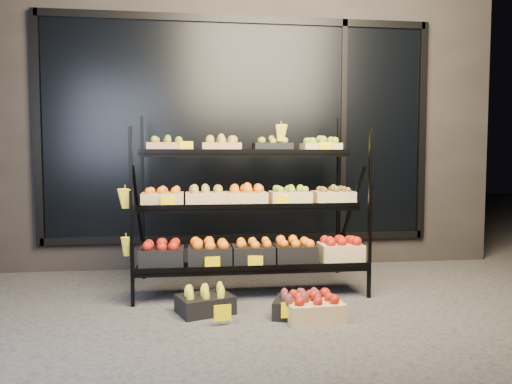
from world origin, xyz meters
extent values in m
plane|color=#514F4C|center=(0.00, 0.00, 0.00)|extent=(24.00, 24.00, 0.00)
cube|color=#2D2826|center=(0.00, 2.60, 1.75)|extent=(6.00, 2.00, 3.50)
cube|color=black|center=(0.00, 1.58, 1.55)|extent=(4.20, 0.04, 2.40)
cube|color=black|center=(0.00, 1.56, 0.34)|extent=(4.30, 0.06, 0.08)
cube|color=black|center=(0.00, 1.56, 2.76)|extent=(4.30, 0.06, 0.08)
cube|color=black|center=(-2.15, 1.56, 1.55)|extent=(0.08, 0.06, 2.50)
cube|color=black|center=(2.15, 1.56, 1.55)|extent=(0.08, 0.06, 2.50)
cube|color=black|center=(1.20, 1.56, 1.55)|extent=(0.06, 0.06, 2.50)
cylinder|color=black|center=(1.55, 1.53, 1.05)|extent=(0.02, 0.02, 0.25)
cube|color=black|center=(-1.02, 0.18, 0.75)|extent=(0.03, 0.03, 1.50)
cube|color=black|center=(1.02, 0.18, 0.75)|extent=(0.03, 0.03, 1.50)
cube|color=black|center=(-1.02, 1.15, 0.83)|extent=(0.03, 0.03, 1.66)
cube|color=black|center=(1.02, 1.15, 0.83)|extent=(0.03, 0.03, 1.66)
cube|color=black|center=(0.00, 0.35, 0.27)|extent=(2.05, 0.42, 0.03)
cube|color=black|center=(0.00, 0.15, 0.30)|extent=(2.05, 0.02, 0.05)
cube|color=black|center=(0.00, 0.65, 0.77)|extent=(2.05, 0.40, 0.03)
cube|color=black|center=(0.00, 0.46, 0.80)|extent=(2.05, 0.02, 0.05)
cube|color=black|center=(0.00, 0.95, 1.27)|extent=(2.05, 0.40, 0.03)
cube|color=black|center=(0.00, 0.76, 1.30)|extent=(2.05, 0.02, 0.05)
cube|color=tan|center=(-0.76, 0.95, 1.33)|extent=(0.38, 0.28, 0.11)
ellipsoid|color=#8CA228|center=(-0.76, 0.95, 1.42)|extent=(0.32, 0.24, 0.07)
cube|color=tan|center=(-0.23, 0.95, 1.33)|extent=(0.38, 0.28, 0.11)
ellipsoid|color=gold|center=(-0.23, 0.95, 1.42)|extent=(0.32, 0.24, 0.07)
cube|color=black|center=(0.28, 0.95, 1.33)|extent=(0.38, 0.28, 0.11)
ellipsoid|color=#8CA228|center=(0.28, 0.95, 1.42)|extent=(0.32, 0.24, 0.07)
cube|color=tan|center=(0.78, 0.95, 1.33)|extent=(0.38, 0.28, 0.11)
ellipsoid|color=#8CA228|center=(0.78, 0.95, 1.42)|extent=(0.32, 0.24, 0.07)
cube|color=tan|center=(-0.79, 0.65, 0.85)|extent=(0.38, 0.28, 0.14)
ellipsoid|color=orange|center=(-0.79, 0.65, 0.95)|extent=(0.32, 0.24, 0.07)
cube|color=tan|center=(-0.39, 0.65, 0.85)|extent=(0.38, 0.28, 0.14)
ellipsoid|color=gold|center=(-0.39, 0.65, 0.95)|extent=(0.32, 0.24, 0.07)
cube|color=tan|center=(-0.02, 0.65, 0.85)|extent=(0.38, 0.28, 0.14)
ellipsoid|color=orange|center=(-0.02, 0.65, 0.95)|extent=(0.32, 0.24, 0.07)
cube|color=tan|center=(0.40, 0.65, 0.85)|extent=(0.38, 0.28, 0.14)
ellipsoid|color=#8CA228|center=(0.40, 0.65, 0.95)|extent=(0.32, 0.24, 0.07)
cube|color=tan|center=(0.83, 0.65, 0.85)|extent=(0.38, 0.28, 0.14)
ellipsoid|color=brown|center=(0.83, 0.65, 0.95)|extent=(0.32, 0.24, 0.07)
cube|color=black|center=(-0.79, 0.35, 0.37)|extent=(0.38, 0.28, 0.18)
ellipsoid|color=#BB0F0D|center=(-0.79, 0.35, 0.49)|extent=(0.32, 0.24, 0.07)
cube|color=black|center=(-0.38, 0.35, 0.37)|extent=(0.38, 0.28, 0.18)
ellipsoid|color=orange|center=(-0.38, 0.35, 0.49)|extent=(0.32, 0.24, 0.07)
cube|color=black|center=(0.02, 0.35, 0.37)|extent=(0.38, 0.28, 0.18)
ellipsoid|color=orange|center=(0.02, 0.35, 0.49)|extent=(0.32, 0.24, 0.07)
cube|color=black|center=(0.38, 0.35, 0.37)|extent=(0.38, 0.28, 0.18)
ellipsoid|color=orange|center=(0.38, 0.35, 0.49)|extent=(0.32, 0.24, 0.07)
cube|color=tan|center=(0.82, 0.35, 0.37)|extent=(0.38, 0.28, 0.18)
ellipsoid|color=#BB0F0D|center=(0.82, 0.35, 0.49)|extent=(0.32, 0.24, 0.07)
ellipsoid|color=yellow|center=(-1.07, 0.20, 1.00)|extent=(0.14, 0.08, 0.22)
ellipsoid|color=yellow|center=(-1.07, 0.20, 0.59)|extent=(0.14, 0.08, 0.22)
ellipsoid|color=yellow|center=(0.35, 0.85, 1.58)|extent=(0.14, 0.08, 0.22)
cube|color=#EAC800|center=(-0.74, 0.50, 0.84)|extent=(0.13, 0.01, 0.12)
cube|color=#EAC800|center=(0.30, 0.50, 0.84)|extent=(0.13, 0.01, 0.12)
cube|color=#EAC800|center=(0.79, 0.80, 1.34)|extent=(0.13, 0.01, 0.12)
cube|color=#EAC800|center=(-0.58, 0.80, 1.34)|extent=(0.13, 0.01, 0.12)
cube|color=#EAC800|center=(-0.36, 0.20, 0.34)|extent=(0.13, 0.01, 0.12)
cube|color=#EAC800|center=(0.01, 0.20, 0.34)|extent=(0.13, 0.01, 0.12)
cube|color=#EAC800|center=(-0.31, -0.40, 0.06)|extent=(0.13, 0.01, 0.12)
cube|color=#EAC800|center=(0.20, -0.40, 0.06)|extent=(0.13, 0.01, 0.12)
cube|color=black|center=(-0.43, -0.07, 0.07)|extent=(0.50, 0.43, 0.14)
ellipsoid|color=yellow|center=(-0.43, -0.07, 0.17)|extent=(0.42, 0.36, 0.07)
cube|color=tan|center=(0.39, -0.34, 0.07)|extent=(0.44, 0.34, 0.15)
ellipsoid|color=#BB0F0D|center=(0.39, -0.34, 0.18)|extent=(0.37, 0.28, 0.07)
cube|color=black|center=(0.31, -0.28, 0.07)|extent=(0.48, 0.42, 0.14)
ellipsoid|color=maroon|center=(0.31, -0.28, 0.17)|extent=(0.41, 0.35, 0.07)
camera|label=1|loc=(-0.52, -4.01, 1.25)|focal=35.00mm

